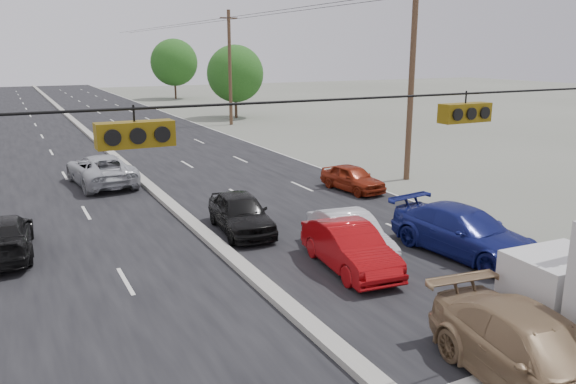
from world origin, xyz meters
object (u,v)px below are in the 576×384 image
at_px(tree_right_far, 174,62).
at_px(oncoming_near, 1,237).
at_px(tree_right_mid, 235,74).
at_px(queue_car_d, 464,232).
at_px(queue_car_a, 241,213).
at_px(queue_car_e, 353,178).
at_px(utility_pole_right_c, 230,67).
at_px(utility_pole_right_b, 411,80).
at_px(tan_sedan, 539,358).
at_px(queue_car_b, 350,236).
at_px(red_sedan, 350,248).
at_px(oncoming_far, 101,170).

xyz_separation_m(tree_right_far, oncoming_near, (-22.53, -58.04, -4.28)).
bearing_deg(tree_right_mid, oncoming_near, -123.09).
bearing_deg(queue_car_d, queue_car_a, 128.15).
bearing_deg(queue_car_e, utility_pole_right_c, 75.13).
height_order(utility_pole_right_b, tan_sedan, utility_pole_right_b).
xyz_separation_m(tan_sedan, oncoming_near, (-9.23, 13.21, -0.09)).
height_order(tree_right_far, queue_car_b, tree_right_far).
relative_size(utility_pole_right_b, red_sedan, 2.32).
bearing_deg(utility_pole_right_b, oncoming_far, 157.72).
xyz_separation_m(queue_car_b, queue_car_e, (4.92, 7.33, -0.07)).
relative_size(red_sedan, queue_car_a, 1.01).
height_order(tree_right_mid, queue_car_a, tree_right_mid).
height_order(utility_pole_right_c, queue_car_b, utility_pole_right_c).
xyz_separation_m(tree_right_mid, tan_sedan, (-12.31, -46.25, -3.57)).
relative_size(tree_right_mid, tan_sedan, 1.35).
relative_size(red_sedan, queue_car_d, 0.81).
distance_m(tree_right_mid, tree_right_far, 25.03).
height_order(tree_right_mid, queue_car_b, tree_right_mid).
distance_m(utility_pole_right_b, utility_pole_right_c, 25.00).
relative_size(queue_car_e, oncoming_far, 0.66).
bearing_deg(tree_right_mid, queue_car_b, -106.58).
xyz_separation_m(red_sedan, oncoming_near, (-9.48, 6.12, -0.03)).
bearing_deg(queue_car_a, utility_pole_right_c, 75.01).
height_order(queue_car_b, oncoming_near, queue_car_b).
bearing_deg(utility_pole_right_c, queue_car_b, -104.96).
xyz_separation_m(tan_sedan, oncoming_far, (-4.65, 22.17, 0.00)).
height_order(utility_pole_right_c, queue_car_a, utility_pole_right_c).
height_order(tree_right_mid, red_sedan, tree_right_mid).
height_order(tan_sedan, queue_car_d, queue_car_d).
height_order(red_sedan, oncoming_near, red_sedan).
bearing_deg(tan_sedan, red_sedan, 95.11).
relative_size(tan_sedan, queue_car_e, 1.44).
distance_m(oncoming_near, oncoming_far, 10.07).
xyz_separation_m(tan_sedan, queue_car_e, (5.87, 15.41, -0.14)).
bearing_deg(oncoming_far, tan_sedan, 96.89).
relative_size(queue_car_b, oncoming_far, 0.76).
distance_m(utility_pole_right_b, oncoming_near, 19.78).
distance_m(queue_car_a, oncoming_near, 8.02).
distance_m(queue_car_b, oncoming_near, 11.39).
relative_size(tree_right_far, queue_car_b, 1.94).
relative_size(utility_pole_right_c, tree_right_far, 1.23).
height_order(utility_pole_right_b, queue_car_d, utility_pole_right_b).
relative_size(tan_sedan, queue_car_d, 0.99).
height_order(tree_right_far, oncoming_near, tree_right_far).
height_order(red_sedan, queue_car_b, red_sedan).
height_order(tree_right_mid, tan_sedan, tree_right_mid).
distance_m(red_sedan, oncoming_near, 11.29).
height_order(utility_pole_right_c, queue_car_e, utility_pole_right_c).
xyz_separation_m(utility_pole_right_c, tree_right_mid, (2.50, 5.00, -0.77)).
bearing_deg(queue_car_d, oncoming_near, 146.56).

